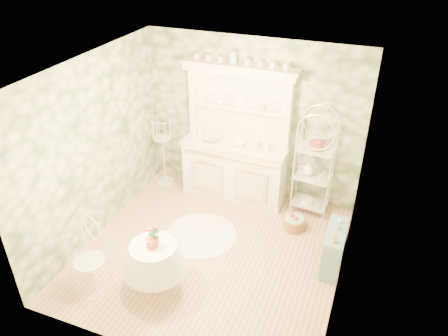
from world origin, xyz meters
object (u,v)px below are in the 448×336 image
(side_shelf, at_px, (334,250))
(kitchen_dresser, at_px, (235,136))
(floor_basket, at_px, (294,222))
(bakers_rack, at_px, (315,159))
(birdcage_stand, at_px, (163,146))
(round_table, at_px, (155,270))
(cafe_chair, at_px, (89,260))

(side_shelf, bearing_deg, kitchen_dresser, 145.35)
(side_shelf, xyz_separation_m, floor_basket, (-0.69, 0.62, -0.16))
(bakers_rack, height_order, birdcage_stand, bakers_rack)
(round_table, height_order, floor_basket, round_table)
(round_table, height_order, cafe_chair, cafe_chair)
(kitchen_dresser, xyz_separation_m, birdcage_stand, (-1.31, -0.07, -0.39))
(round_table, bearing_deg, kitchen_dresser, 85.17)
(round_table, bearing_deg, bakers_rack, 58.25)
(kitchen_dresser, height_order, floor_basket, kitchen_dresser)
(round_table, distance_m, cafe_chair, 0.85)
(side_shelf, relative_size, round_table, 1.05)
(bakers_rack, distance_m, side_shelf, 1.49)
(bakers_rack, height_order, floor_basket, bakers_rack)
(kitchen_dresser, bearing_deg, side_shelf, -31.73)
(side_shelf, relative_size, cafe_chair, 0.71)
(round_table, bearing_deg, floor_basket, 53.50)
(kitchen_dresser, distance_m, birdcage_stand, 1.37)
(cafe_chair, distance_m, birdcage_stand, 2.67)
(bakers_rack, relative_size, cafe_chair, 2.10)
(side_shelf, distance_m, round_table, 2.43)
(side_shelf, height_order, cafe_chair, cafe_chair)
(kitchen_dresser, height_order, birdcage_stand, kitchen_dresser)
(cafe_chair, bearing_deg, birdcage_stand, 116.52)
(kitchen_dresser, xyz_separation_m, bakers_rack, (1.31, 0.02, -0.17))
(round_table, xyz_separation_m, birdcage_stand, (-1.11, 2.35, 0.44))
(birdcage_stand, bearing_deg, cafe_chair, -82.91)
(floor_basket, bearing_deg, cafe_chair, -135.04)
(bakers_rack, bearing_deg, side_shelf, -57.86)
(birdcage_stand, xyz_separation_m, floor_basket, (2.50, -0.47, -0.63))
(bakers_rack, relative_size, birdcage_stand, 1.29)
(kitchen_dresser, xyz_separation_m, round_table, (-0.20, -2.42, -0.83))
(kitchen_dresser, relative_size, cafe_chair, 2.47)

